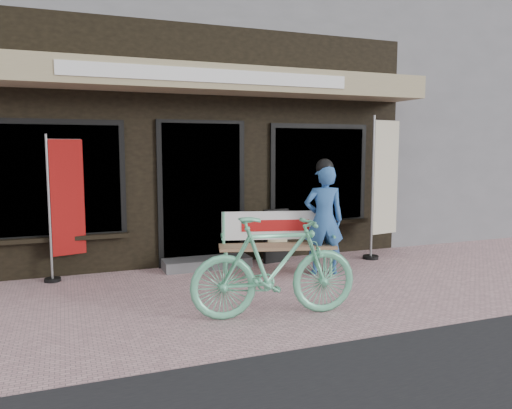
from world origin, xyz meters
name	(u,v)px	position (x,y,z in m)	size (l,w,h in m)	color
ground	(247,301)	(0.00, 0.00, 0.00)	(70.00, 70.00, 0.00)	#C9999D
storefront	(163,88)	(0.00, 4.96, 2.99)	(7.00, 6.77, 6.00)	black
neighbor_right_near	(468,111)	(8.50, 5.50, 2.80)	(10.00, 7.00, 5.60)	slate
bench	(276,238)	(0.83, 1.05, 0.52)	(1.68, 0.82, 0.88)	#64C394
person	(324,218)	(1.46, 0.82, 0.81)	(0.64, 0.51, 1.64)	#2F5DA1
bicycle	(275,267)	(0.09, -0.60, 0.54)	(0.51, 1.79, 1.08)	#64C394
nobori_red	(64,205)	(-1.95, 1.81, 1.02)	(0.58, 0.28, 1.97)	gray
nobori_cream	(383,185)	(2.87, 1.42, 1.19)	(0.68, 0.29, 2.30)	gray
menu_stand	(276,235)	(1.11, 1.71, 0.43)	(0.43, 0.15, 0.84)	black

